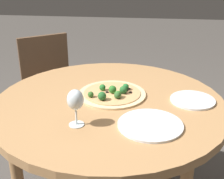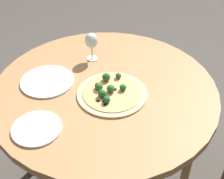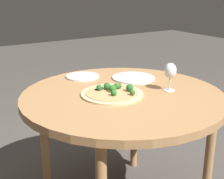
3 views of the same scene
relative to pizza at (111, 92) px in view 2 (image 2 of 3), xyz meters
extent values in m
plane|color=#4C4742|center=(-0.06, 0.01, -0.76)|extent=(12.00, 12.00, 0.00)
cylinder|color=#A87A4C|center=(-0.06, 0.01, -0.03)|extent=(1.11, 1.11, 0.04)
cylinder|color=#A87A4C|center=(-0.41, -0.34, -0.41)|extent=(0.05, 0.05, 0.71)
cylinder|color=#A87A4C|center=(-0.41, 0.35, -0.41)|extent=(0.05, 0.05, 0.71)
cylinder|color=#A87A4C|center=(0.28, 0.35, -0.41)|extent=(0.05, 0.05, 0.71)
cylinder|color=#DBBC89|center=(0.01, 0.00, -0.01)|extent=(0.34, 0.34, 0.01)
cylinder|color=tan|center=(0.01, 0.00, 0.00)|extent=(0.28, 0.28, 0.00)
sphere|color=#315F24|center=(-0.06, 0.10, 0.02)|extent=(0.03, 0.03, 0.03)
sphere|color=#316C26|center=(-0.05, -0.03, 0.02)|extent=(0.03, 0.03, 0.03)
sphere|color=#235C29|center=(-0.08, 0.04, 0.02)|extent=(0.04, 0.04, 0.04)
sphere|color=#25622B|center=(0.00, -0.06, 0.02)|extent=(0.04, 0.04, 0.04)
sphere|color=#24692A|center=(0.03, 0.05, 0.02)|extent=(0.03, 0.03, 0.03)
sphere|color=#1E632B|center=(0.05, -0.06, 0.02)|extent=(0.03, 0.03, 0.03)
sphere|color=#2D5625|center=(-0.06, -0.03, 0.02)|extent=(0.03, 0.03, 0.03)
sphere|color=#2B6B27|center=(0.00, 0.00, 0.02)|extent=(0.04, 0.04, 0.04)
cylinder|color=black|center=(0.00, 0.03, 0.00)|extent=(0.01, 0.01, 0.00)
cylinder|color=black|center=(0.06, -0.08, 0.00)|extent=(0.01, 0.01, 0.00)
cylinder|color=black|center=(0.02, -0.09, 0.00)|extent=(0.01, 0.01, 0.00)
cylinder|color=black|center=(0.03, -0.07, 0.00)|extent=(0.01, 0.01, 0.00)
cylinder|color=black|center=(0.00, -0.05, 0.00)|extent=(0.01, 0.01, 0.00)
cylinder|color=black|center=(0.00, 0.00, 0.00)|extent=(0.01, 0.01, 0.00)
cylinder|color=silver|center=(-0.30, 0.11, -0.01)|extent=(0.06, 0.06, 0.00)
cylinder|color=silver|center=(-0.30, 0.11, 0.03)|extent=(0.01, 0.01, 0.07)
ellipsoid|color=silver|center=(-0.30, 0.11, 0.10)|extent=(0.07, 0.07, 0.09)
cylinder|color=silver|center=(-0.28, -0.19, -0.01)|extent=(0.27, 0.27, 0.01)
cylinder|color=silver|center=(-0.02, -0.39, -0.01)|extent=(0.21, 0.21, 0.01)
camera|label=1|loc=(-1.40, -0.16, 0.64)|focal=50.00mm
camera|label=2|loc=(0.89, -0.73, 0.95)|focal=50.00mm
camera|label=3|loc=(0.86, 1.34, 0.55)|focal=50.00mm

